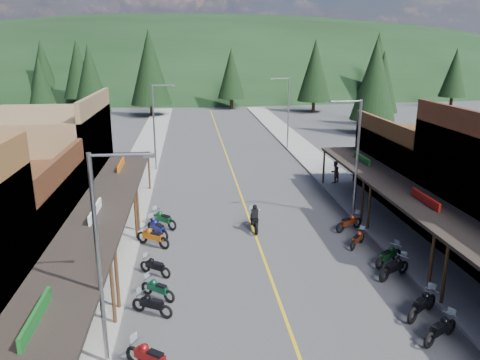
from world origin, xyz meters
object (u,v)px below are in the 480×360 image
object	(u,v)px
bike_east_9	(358,238)
pine_3	(231,73)
pedestrian_east_b	(335,172)
bike_west_7	(158,288)
bike_west_8	(155,266)
bike_west_10	(157,227)
pine_7	(43,68)
bike_west_11	(163,218)
bike_east_5	(441,328)
streetlight_2	(355,154)
bike_west_9	(153,236)
bike_west_6	(152,303)
bike_east_6	(422,303)
streetlight_1	(155,124)
streetlight_0	(102,254)
streetlight_3	(287,110)
bike_west_5	(150,356)
pine_5	(377,63)
pine_8	(41,91)
pine_10	(90,78)
bike_east_10	(349,222)
bike_east_8	(389,255)
shop_east_3	(426,167)
pine_1	(78,69)
pine_9	(382,81)
shop_west_3	(45,164)
pine_2	(150,67)
pine_6	(455,73)
pine_4	(315,70)
pine_11	(375,79)
bike_east_7	(394,267)
rider_on_bike	(254,219)

from	to	relation	value
bike_east_9	pine_3	bearing A→B (deg)	133.28
pedestrian_east_b	bike_west_7	bearing A→B (deg)	16.56
bike_west_8	bike_west_10	xyz separation A→B (m)	(-0.17, 5.02, 0.10)
pine_7	bike_west_11	xyz separation A→B (m)	(26.26, -68.51, -6.60)
bike_west_7	bike_east_5	distance (m)	12.17
streetlight_2	pedestrian_east_b	size ratio (longest dim) A/B	4.29
bike_west_9	bike_west_10	size ratio (longest dim) A/B	1.02
bike_west_6	bike_east_6	xyz separation A→B (m)	(11.59, -1.37, 0.08)
streetlight_1	streetlight_2	world-z (taller)	same
streetlight_0	streetlight_3	xyz separation A→B (m)	(13.90, 36.00, 0.00)
bike_west_5	pine_5	bearing A→B (deg)	9.03
streetlight_1	pine_5	xyz separation A→B (m)	(40.95, 50.00, 3.53)
streetlight_3	pine_7	distance (m)	60.34
bike_west_7	bike_west_9	bearing A→B (deg)	44.72
streetlight_1	bike_west_9	world-z (taller)	streetlight_1
pine_8	bike_west_5	distance (m)	49.60
pine_10	bike_west_9	xyz separation A→B (m)	(11.82, -45.43, -6.13)
bike_west_7	bike_east_10	world-z (taller)	bike_east_10
pine_5	bike_east_8	distance (m)	76.71
bike_west_7	bike_east_5	bearing A→B (deg)	-73.04
streetlight_2	pine_3	distance (m)	58.11
pine_3	bike_west_9	world-z (taller)	pine_3
streetlight_1	pine_10	xyz separation A→B (m)	(-11.05, 28.00, 2.32)
pine_5	pine_7	size ratio (longest dim) A/B	1.12
shop_east_3	bike_east_8	size ratio (longest dim) A/B	5.17
pine_1	pine_9	distance (m)	54.13
bike_west_9	bike_east_8	size ratio (longest dim) A/B	1.09
shop_west_3	bike_west_8	world-z (taller)	shop_west_3
streetlight_3	pine_8	xyz separation A→B (m)	(-28.95, 10.00, 1.52)
pine_9	pine_7	bearing A→B (deg)	151.03
pine_2	pine_3	size ratio (longest dim) A/B	1.27
streetlight_1	bike_west_5	world-z (taller)	streetlight_1
pedestrian_east_b	streetlight_2	bearing A→B (deg)	46.00
shop_west_3	bike_east_9	size ratio (longest dim) A/B	5.84
streetlight_2	pine_6	bearing A→B (deg)	55.11
bike_west_8	pedestrian_east_b	distance (m)	20.54
bike_east_8	bike_west_5	bearing A→B (deg)	-91.61
bike_west_6	pine_4	bearing A→B (deg)	8.81
pine_11	bike_east_10	size ratio (longest dim) A/B	5.85
streetlight_3	bike_west_9	size ratio (longest dim) A/B	3.47
bike_east_7	rider_on_bike	world-z (taller)	rider_on_bike
pedestrian_east_b	bike_west_11	bearing A→B (deg)	-3.83
pine_11	bike_west_6	distance (m)	48.66
bike_west_5	bike_west_10	world-z (taller)	bike_west_10
bike_east_5	pine_10	bearing A→B (deg)	172.80
bike_west_9	pine_10	bearing A→B (deg)	50.61
shop_west_3	pine_11	distance (m)	43.22
streetlight_3	pine_4	distance (m)	32.09
bike_west_9	pedestrian_east_b	distance (m)	18.33
pine_8	bike_west_10	xyz separation A→B (m)	(16.01, -34.05, -5.33)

